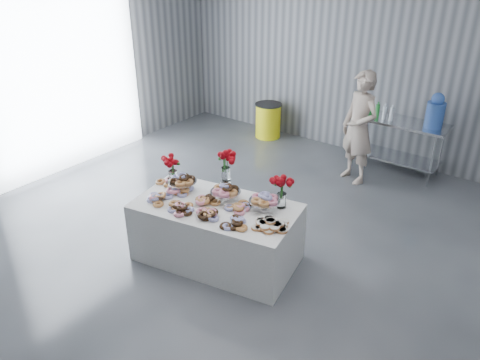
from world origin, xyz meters
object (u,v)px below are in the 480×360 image
object	(u,v)px
trash_barrel	(268,120)
water_jug	(435,112)
person	(359,128)
display_table	(217,232)
prep_table	(398,137)

from	to	relation	value
trash_barrel	water_jug	bearing A→B (deg)	-0.00
person	display_table	bearing A→B (deg)	-73.95
water_jug	trash_barrel	xyz separation A→B (m)	(-3.10, 0.00, -0.81)
prep_table	person	xyz separation A→B (m)	(-0.40, -0.73, 0.28)
display_table	prep_table	bearing A→B (deg)	77.84
person	trash_barrel	xyz separation A→B (m)	(-2.19, 0.73, -0.56)
trash_barrel	person	bearing A→B (deg)	-18.40
display_table	person	distance (m)	3.09
prep_table	water_jug	size ratio (longest dim) A/B	2.71
prep_table	trash_barrel	bearing A→B (deg)	180.00
display_table	prep_table	world-z (taller)	prep_table
display_table	water_jug	world-z (taller)	water_jug
display_table	prep_table	size ratio (longest dim) A/B	1.27
water_jug	person	world-z (taller)	person
water_jug	trash_barrel	bearing A→B (deg)	180.00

